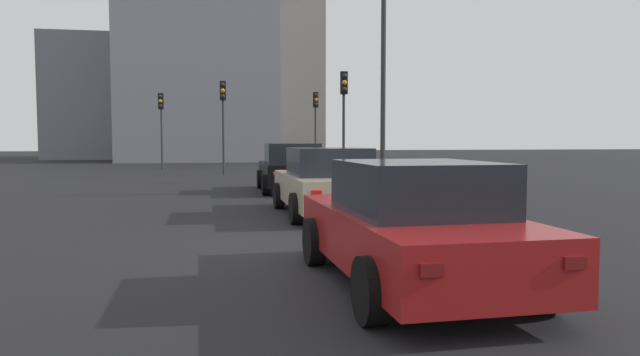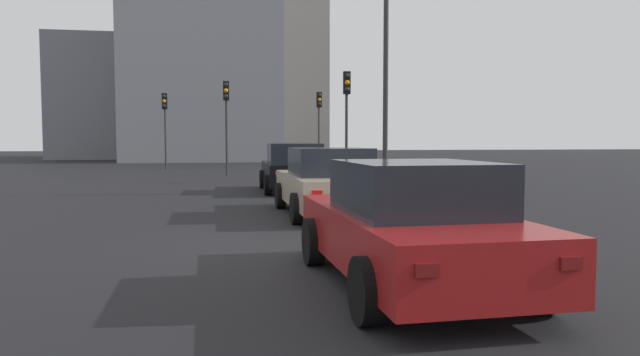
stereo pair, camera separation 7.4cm
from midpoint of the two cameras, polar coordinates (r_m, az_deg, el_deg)
The scene contains 12 objects.
ground_plane at distance 9.30m, azimuth -6.09°, elevation -7.33°, with size 160.00×160.00×0.20m, color black.
car_black_left_lead at distance 18.78m, azimuth -2.50°, elevation 0.97°, with size 4.17×2.13×1.57m.
car_beige_left_second at distance 12.88m, azimuth 0.99°, elevation -0.45°, with size 4.43×2.12×1.52m.
car_red_left_third at distance 6.71m, azimuth 9.31°, elevation -4.72°, with size 4.27×2.09×1.45m.
traffic_light_near_left at distance 27.53m, azimuth -9.24°, elevation 6.89°, with size 0.32×0.29×4.44m.
traffic_light_near_right at distance 33.76m, azimuth -15.14°, elevation 6.09°, with size 0.33×0.30×4.31m.
traffic_light_far_left at distance 23.08m, azimuth 2.78°, elevation 7.47°, with size 0.32×0.29×4.41m.
traffic_light_far_right at distance 33.80m, azimuth -0.02°, elevation 6.41°, with size 0.32×0.30×4.48m.
street_lamp_kerbside at distance 18.73m, azimuth 6.69°, elevation 11.85°, with size 0.56×0.36×7.33m.
building_facade_left at distance 58.09m, azimuth -3.13°, elevation 10.42°, with size 8.72×6.76×16.68m, color gray.
building_facade_center at distance 50.23m, azimuth -11.40°, elevation 11.15°, with size 14.58×11.99×16.29m, color gray.
building_facade_right at distance 56.53m, azimuth -19.38°, elevation 7.31°, with size 11.00×10.24×10.64m, color slate.
Camera 2 is at (-9.12, 0.51, 1.70)m, focal length 32.13 mm.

